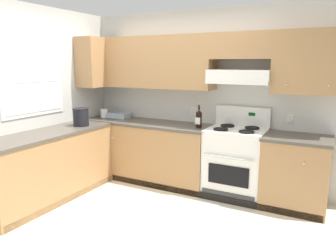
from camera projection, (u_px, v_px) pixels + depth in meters
name	position (u px, v px, depth m)	size (l,w,h in m)	color
ground_plane	(128.00, 218.00, 3.81)	(7.04, 7.04, 0.00)	beige
wall_back	(210.00, 85.00, 4.67)	(4.68, 0.57, 2.55)	silver
wall_left	(40.00, 96.00, 4.49)	(0.47, 4.00, 2.55)	silver
counter_back_run	(181.00, 156.00, 4.76)	(3.60, 0.65, 0.91)	#A87A4C
counter_left_run	(49.00, 166.00, 4.29)	(0.63, 1.91, 0.91)	#A87A4C
stove	(235.00, 162.00, 4.39)	(0.76, 0.62, 1.20)	white
wine_bottle	(199.00, 118.00, 4.47)	(0.08, 0.08, 0.34)	black
bowl	(119.00, 116.00, 5.31)	(0.33, 0.21, 0.08)	#9EADB7
bucket	(81.00, 117.00, 4.61)	(0.23, 0.23, 0.25)	black
paper_towel_roll	(104.00, 113.00, 5.36)	(0.12, 0.12, 0.14)	white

